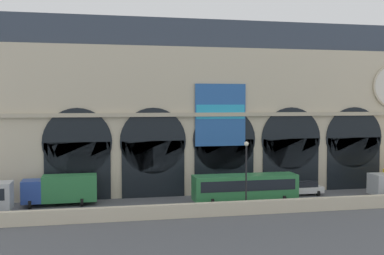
{
  "coord_description": "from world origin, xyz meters",
  "views": [
    {
      "loc": [
        -14.91,
        -47.63,
        10.66
      ],
      "look_at": [
        -3.8,
        5.0,
        7.81
      ],
      "focal_mm": 44.33,
      "sensor_mm": 36.0,
      "label": 1
    }
  ],
  "objects_px": {
    "bus_center": "(245,187)",
    "car_mideast": "(304,188)",
    "street_lamp_quayside": "(246,167)",
    "box_truck_west": "(61,189)"
  },
  "relations": [
    {
      "from": "bus_center",
      "to": "car_mideast",
      "type": "xyz_separation_m",
      "value": [
        8.15,
        3.24,
        -0.98
      ]
    },
    {
      "from": "bus_center",
      "to": "street_lamp_quayside",
      "type": "distance_m",
      "value": 4.58
    },
    {
      "from": "box_truck_west",
      "to": "street_lamp_quayside",
      "type": "bearing_deg",
      "value": -21.56
    },
    {
      "from": "box_truck_west",
      "to": "bus_center",
      "type": "distance_m",
      "value": 19.17
    },
    {
      "from": "box_truck_west",
      "to": "car_mideast",
      "type": "distance_m",
      "value": 27.02
    },
    {
      "from": "bus_center",
      "to": "car_mideast",
      "type": "bearing_deg",
      "value": 21.69
    },
    {
      "from": "bus_center",
      "to": "street_lamp_quayside",
      "type": "relative_size",
      "value": 1.59
    },
    {
      "from": "car_mideast",
      "to": "street_lamp_quayside",
      "type": "xyz_separation_m",
      "value": [
        -9.24,
        -6.83,
        3.61
      ]
    },
    {
      "from": "car_mideast",
      "to": "bus_center",
      "type": "bearing_deg",
      "value": -158.31
    },
    {
      "from": "box_truck_west",
      "to": "car_mideast",
      "type": "xyz_separation_m",
      "value": [
        27.01,
        -0.19,
        -0.9
      ]
    }
  ]
}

